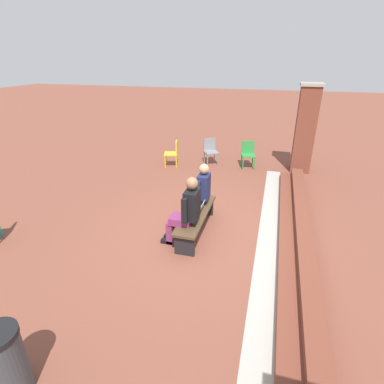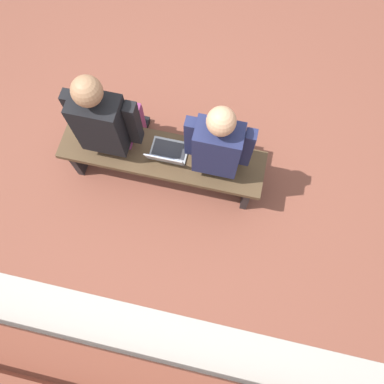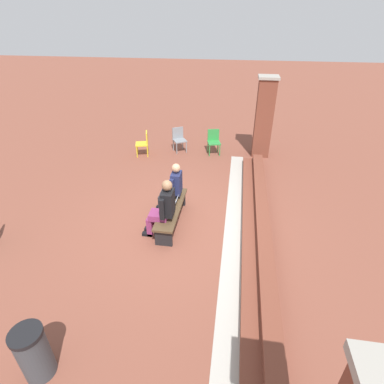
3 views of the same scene
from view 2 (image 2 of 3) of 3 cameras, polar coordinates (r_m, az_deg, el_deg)
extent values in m
plane|color=brown|center=(3.63, -5.17, 0.53)|extent=(60.00, 60.00, 0.00)
cube|color=#A8A399|center=(3.42, -10.36, -19.62)|extent=(8.21, 0.40, 0.01)
cube|color=#4C3823|center=(3.29, -4.59, 5.61)|extent=(1.80, 0.44, 0.05)
cube|color=black|center=(3.46, 8.62, 1.32)|extent=(0.06, 0.37, 0.40)
cube|color=black|center=(3.71, -16.42, 6.31)|extent=(0.06, 0.37, 0.40)
cube|color=#232328|center=(3.25, 4.24, 7.16)|extent=(0.32, 0.37, 0.13)
cube|color=#232328|center=(3.58, 5.83, 7.38)|extent=(0.10, 0.11, 0.45)
cube|color=black|center=(3.78, 5.71, 6.75)|extent=(0.10, 0.22, 0.07)
cube|color=#232328|center=(3.59, 3.19, 7.92)|extent=(0.10, 0.11, 0.45)
cube|color=black|center=(3.78, 3.20, 7.27)|extent=(0.10, 0.22, 0.07)
cube|color=#1E2347|center=(2.86, 3.90, 6.64)|extent=(0.35, 0.22, 0.52)
cube|color=#195133|center=(2.95, 4.30, 8.27)|extent=(0.05, 0.01, 0.31)
cube|color=#1E2347|center=(2.91, 8.47, 6.67)|extent=(0.08, 0.09, 0.44)
cube|color=#1E2347|center=(2.93, -0.20, 8.45)|extent=(0.08, 0.09, 0.44)
sphere|color=tan|center=(2.52, 4.48, 10.67)|extent=(0.20, 0.20, 0.20)
cube|color=#7F2D5B|center=(3.40, -11.27, 10.25)|extent=(0.34, 0.40, 0.14)
cube|color=#7F2D5B|center=(3.71, -8.25, 10.40)|extent=(0.11, 0.12, 0.45)
cube|color=black|center=(3.90, -7.63, 9.71)|extent=(0.11, 0.24, 0.07)
cube|color=#7F2D5B|center=(3.76, -10.90, 10.83)|extent=(0.11, 0.12, 0.45)
cube|color=black|center=(3.95, -10.15, 10.14)|extent=(0.11, 0.24, 0.07)
cube|color=black|center=(3.01, -13.68, 10.07)|extent=(0.38, 0.24, 0.56)
cube|color=black|center=(2.99, -8.88, 10.30)|extent=(0.09, 0.10, 0.47)
cube|color=black|center=(3.15, -17.34, 11.59)|extent=(0.09, 0.10, 0.47)
sphere|color=#8C6647|center=(2.68, -15.73, 14.55)|extent=(0.22, 0.22, 0.22)
cube|color=#9EA0A5|center=(3.27, -3.48, 6.30)|extent=(0.32, 0.22, 0.02)
cube|color=#2D2D33|center=(3.26, -3.45, 6.55)|extent=(0.29, 0.15, 0.00)
cube|color=#9EA0A5|center=(3.12, -4.21, 4.91)|extent=(0.32, 0.07, 0.19)
cube|color=#33519E|center=(3.12, -4.18, 5.04)|extent=(0.28, 0.06, 0.17)
camera|label=1|loc=(5.69, -84.89, 11.61)|focal=28.00mm
camera|label=3|loc=(6.22, -93.46, 14.65)|focal=28.00mm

